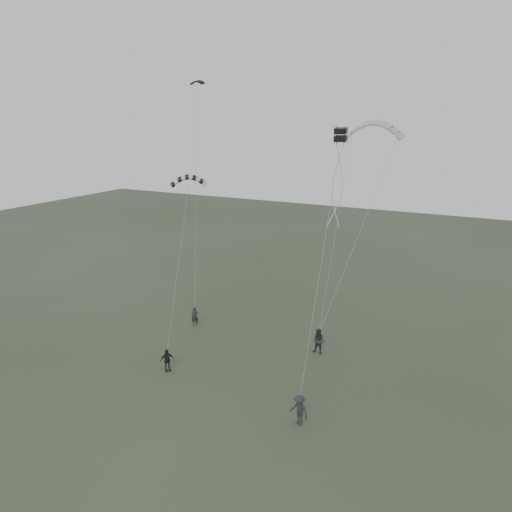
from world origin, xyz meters
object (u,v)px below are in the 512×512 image
at_px(flyer_right, 319,341).
at_px(kite_pale_large, 375,123).
at_px(flyer_center, 167,360).
at_px(kite_dark_small, 197,81).
at_px(kite_striped, 189,177).
at_px(kite_box, 341,135).
at_px(flyer_left, 195,317).
at_px(flyer_far, 299,410).

distance_m(flyer_right, kite_pale_large, 17.32).
xyz_separation_m(flyer_center, kite_dark_small, (-4.26, 11.35, 19.34)).
relative_size(kite_striped, kite_box, 3.52).
bearing_deg(flyer_right, kite_dark_small, 164.89).
relative_size(flyer_right, kite_box, 2.66).
relative_size(flyer_right, flyer_center, 1.19).
bearing_deg(flyer_left, kite_box, -48.03).
distance_m(kite_dark_small, kite_box, 17.47).
distance_m(flyer_right, flyer_center, 11.33).
bearing_deg(kite_box, kite_pale_large, 85.46).
bearing_deg(flyer_far, flyer_center, -173.04).
distance_m(kite_pale_large, kite_box, 10.78).
distance_m(flyer_left, flyer_center, 8.03).
xyz_separation_m(kite_dark_small, kite_box, (15.09, -7.90, -3.86)).
bearing_deg(flyer_center, kite_dark_small, 58.35).
relative_size(flyer_left, flyer_right, 0.83).
bearing_deg(flyer_far, kite_dark_small, 154.72).
bearing_deg(flyer_far, flyer_right, 118.97).
bearing_deg(kite_box, kite_dark_small, 143.87).
xyz_separation_m(kite_dark_small, kite_striped, (3.11, -6.20, -7.13)).
bearing_deg(kite_dark_small, flyer_far, -30.62).
xyz_separation_m(flyer_right, kite_striped, (-9.71, -2.28, 12.06)).
height_order(flyer_left, kite_striped, kite_striped).
xyz_separation_m(flyer_right, kite_dark_small, (-12.82, 3.92, 19.19)).
distance_m(kite_dark_small, kite_striped, 9.94).
xyz_separation_m(kite_dark_small, kite_pale_large, (14.35, 2.83, -3.31)).
height_order(flyer_center, kite_dark_small, kite_dark_small).
height_order(flyer_left, kite_box, kite_box).
bearing_deg(kite_pale_large, kite_striped, -143.04).
relative_size(flyer_right, kite_pale_large, 0.44).
xyz_separation_m(flyer_left, flyer_center, (2.72, -7.56, 0.01)).
relative_size(kite_pale_large, kite_striped, 1.71).
xyz_separation_m(flyer_far, kite_striped, (-11.85, 6.79, 12.11)).
relative_size(flyer_center, flyer_far, 0.89).
relative_size(flyer_far, kite_dark_small, 1.37).
distance_m(flyer_far, kite_pale_large, 22.46).
bearing_deg(kite_pale_large, flyer_center, -127.24).
xyz_separation_m(kite_striped, kite_box, (11.99, -1.71, 3.27)).
distance_m(flyer_right, kite_box, 16.00).
distance_m(flyer_center, kite_pale_large, 23.67).
bearing_deg(kite_pale_large, flyer_far, -89.63).
bearing_deg(flyer_left, kite_striped, -88.21).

